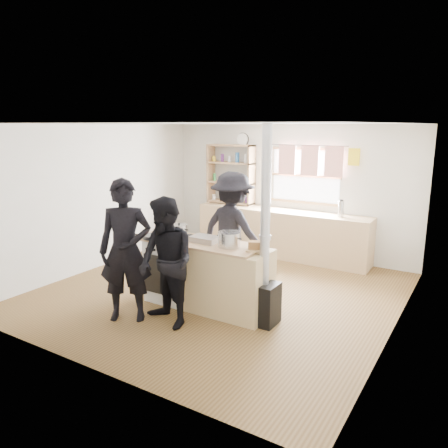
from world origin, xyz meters
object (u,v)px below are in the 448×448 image
(stockpot_stove, at_px, (179,230))
(person_near_left, at_px, (126,251))
(flue_heater, at_px, (264,275))
(person_far, at_px, (233,230))
(bread_board, at_px, (257,247))
(person_near_right, at_px, (166,263))
(roast_tray, at_px, (205,239))
(stockpot_counter, at_px, (229,239))
(thermos, at_px, (341,209))
(skillet_greens, at_px, (152,236))
(cooking_island, at_px, (207,275))

(stockpot_stove, relative_size, person_near_left, 0.13)
(flue_heater, bearing_deg, person_far, 136.98)
(bread_board, xyz_separation_m, person_near_right, (-0.88, -0.73, -0.16))
(roast_tray, xyz_separation_m, bread_board, (0.80, -0.01, 0.01))
(bread_board, distance_m, person_near_right, 1.15)
(stockpot_stove, distance_m, person_far, 0.92)
(stockpot_stove, xyz_separation_m, person_near_left, (-0.15, -0.92, -0.10))
(stockpot_counter, relative_size, person_near_right, 0.18)
(thermos, distance_m, person_near_right, 3.67)
(bread_board, height_order, person_near_left, person_near_left)
(thermos, height_order, person_near_right, person_near_right)
(flue_heater, bearing_deg, person_near_left, -153.15)
(skillet_greens, relative_size, stockpot_stove, 1.27)
(roast_tray, bearing_deg, flue_heater, -4.34)
(stockpot_counter, xyz_separation_m, person_far, (-0.49, 0.92, -0.13))
(skillet_greens, height_order, stockpot_counter, stockpot_counter)
(thermos, relative_size, person_far, 0.16)
(bread_board, bearing_deg, roast_tray, 179.36)
(thermos, xyz_separation_m, cooking_island, (-0.99, -2.77, -0.58))
(thermos, height_order, person_near_left, person_near_left)
(thermos, height_order, skillet_greens, thermos)
(person_near_left, height_order, person_near_right, person_near_left)
(cooking_island, xyz_separation_m, bread_board, (0.76, 0.01, 0.51))
(cooking_island, relative_size, person_near_right, 1.20)
(person_near_left, bearing_deg, stockpot_counter, 5.97)
(cooking_island, height_order, skillet_greens, skillet_greens)
(bread_board, relative_size, flue_heater, 0.14)
(person_near_right, height_order, person_far, person_far)
(cooking_island, distance_m, person_near_left, 1.17)
(stockpot_counter, bearing_deg, flue_heater, -2.75)
(roast_tray, xyz_separation_m, person_near_left, (-0.64, -0.87, -0.05))
(thermos, height_order, stockpot_stove, thermos)
(cooking_island, bearing_deg, stockpot_counter, -3.61)
(bread_board, bearing_deg, person_near_left, -149.12)
(cooking_island, relative_size, bread_board, 5.83)
(person_near_left, bearing_deg, bread_board, -1.30)
(cooking_island, distance_m, flue_heater, 0.91)
(person_near_right, bearing_deg, person_far, 108.18)
(thermos, relative_size, roast_tray, 0.75)
(stockpot_counter, height_order, person_near_left, person_near_left)
(roast_tray, distance_m, person_near_right, 0.76)
(stockpot_stove, distance_m, person_near_left, 0.94)
(bread_board, bearing_deg, skillet_greens, -171.74)
(cooking_island, bearing_deg, roast_tray, 150.70)
(stockpot_counter, bearing_deg, person_near_left, -141.85)
(cooking_island, height_order, person_near_left, person_near_left)
(skillet_greens, bearing_deg, person_far, 59.62)
(person_near_right, bearing_deg, bread_board, 57.88)
(thermos, distance_m, roast_tray, 2.93)
(skillet_greens, distance_m, stockpot_counter, 1.16)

